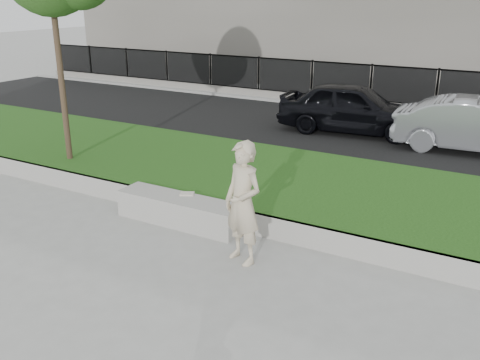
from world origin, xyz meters
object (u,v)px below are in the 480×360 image
Objects in this scene: man at (243,203)px; car_dark at (353,108)px; stone_bench at (180,210)px; car_silver at (478,126)px; book at (187,194)px.

man is 8.48m from car_dark.
stone_bench is at bearing 176.98° from man.
car_dark is 3.42m from car_silver.
man is 0.46× the size of car_silver.
car_silver reaches higher than stone_bench.
car_dark is at bearing 116.43° from man.
car_dark is (0.54, 7.54, 0.26)m from book.
book is 8.19m from car_silver.
book is at bearing 170.47° from car_dark.
stone_bench is at bearing 146.29° from car_silver.
book is 0.06× the size of car_silver.
stone_bench is 0.58× the size of car_silver.
car_silver is (3.40, -0.36, -0.05)m from car_dark.
man reaches higher than car_silver.
stone_bench is 0.32m from book.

